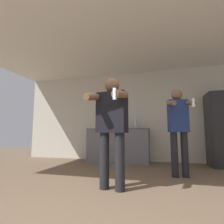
# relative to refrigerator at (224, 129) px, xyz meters

# --- Properties ---
(ground_plane) EXTENTS (14.00, 14.00, 0.00)m
(ground_plane) POSITION_rel_refrigerator_xyz_m (-2.08, -3.03, -0.86)
(ground_plane) COLOR brown
(wall_back) EXTENTS (7.00, 0.06, 2.55)m
(wall_back) POSITION_rel_refrigerator_xyz_m (-2.08, 0.36, 0.41)
(wall_back) COLOR beige
(wall_back) RESTS_ON ground_plane
(ceiling_slab) EXTENTS (7.00, 3.88, 0.05)m
(ceiling_slab) POSITION_rel_refrigerator_xyz_m (-2.08, -1.35, 1.71)
(ceiling_slab) COLOR silver
(ceiling_slab) RESTS_ON wall_back
(refrigerator) EXTENTS (0.67, 0.69, 1.72)m
(refrigerator) POSITION_rel_refrigerator_xyz_m (0.00, 0.00, 0.00)
(refrigerator) COLOR #262628
(refrigerator) RESTS_ON ground_plane
(counter) EXTENTS (1.67, 0.61, 0.89)m
(counter) POSITION_rel_refrigerator_xyz_m (-2.55, 0.04, -0.42)
(counter) COLOR slate
(counter) RESTS_ON ground_plane
(bottle_brown_liquor) EXTENTS (0.08, 0.08, 0.29)m
(bottle_brown_liquor) POSITION_rel_refrigerator_xyz_m (-3.15, 0.05, 0.15)
(bottle_brown_liquor) COLOR #194723
(bottle_brown_liquor) RESTS_ON counter
(bottle_tall_gin) EXTENTS (0.07, 0.07, 0.33)m
(bottle_tall_gin) POSITION_rel_refrigerator_xyz_m (-2.08, 0.05, 0.17)
(bottle_tall_gin) COLOR silver
(bottle_tall_gin) RESTS_ON counter
(bottle_amber_bourbon) EXTENTS (0.07, 0.07, 0.27)m
(bottle_amber_bourbon) POSITION_rel_refrigerator_xyz_m (-2.85, 0.05, 0.14)
(bottle_amber_bourbon) COLOR #194723
(bottle_amber_bourbon) RESTS_ON counter
(person_woman_foreground) EXTENTS (0.56, 0.56, 1.57)m
(person_woman_foreground) POSITION_rel_refrigerator_xyz_m (-2.10, -2.27, 0.06)
(person_woman_foreground) COLOR black
(person_woman_foreground) RESTS_ON ground_plane
(person_man_side) EXTENTS (0.46, 0.49, 1.57)m
(person_man_side) POSITION_rel_refrigerator_xyz_m (-1.12, -1.28, 0.06)
(person_man_side) COLOR black
(person_man_side) RESTS_ON ground_plane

